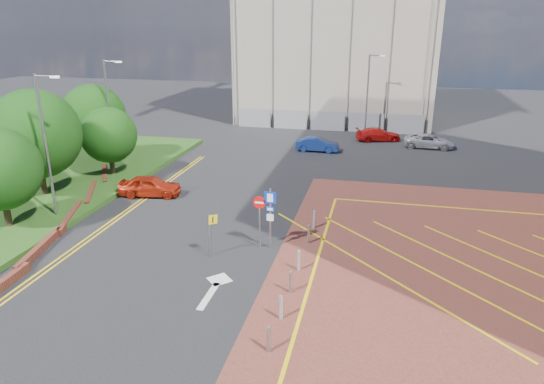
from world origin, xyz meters
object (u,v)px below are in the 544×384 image
(lamp_left_far, at_px, (110,110))
(car_red_back, at_px, (378,134))
(lamp_left_near, at_px, (46,141))
(tree_d, at_px, (94,117))
(tree_b, at_px, (35,134))
(sign_cluster, at_px, (266,212))
(warning_sign, at_px, (211,230))
(lamp_back, at_px, (368,93))
(car_red_left, at_px, (150,186))
(car_blue_back, at_px, (318,144))
(tree_c, at_px, (109,135))
(car_silver_back, at_px, (429,141))

(lamp_left_far, distance_m, car_red_back, 24.75)
(lamp_left_near, distance_m, car_red_back, 30.42)
(tree_d, xyz_separation_m, car_red_back, (21.82, 13.38, -3.25))
(tree_b, relative_size, sign_cluster, 2.11)
(warning_sign, bearing_deg, lamp_back, 77.86)
(tree_d, height_order, car_red_left, tree_d)
(lamp_left_near, relative_size, car_blue_back, 2.11)
(lamp_back, bearing_deg, car_blue_back, -119.31)
(lamp_left_near, bearing_deg, tree_c, 97.69)
(lamp_left_far, bearing_deg, sign_cluster, -36.82)
(lamp_left_near, bearing_deg, car_red_back, 53.95)
(tree_c, xyz_separation_m, car_silver_back, (23.44, 14.55, -2.57))
(lamp_left_far, distance_m, car_red_left, 8.42)
(lamp_left_near, height_order, sign_cluster, lamp_left_near)
(warning_sign, distance_m, car_blue_back, 21.74)
(sign_cluster, relative_size, car_red_back, 0.75)
(tree_c, height_order, car_red_back, tree_c)
(tree_d, height_order, sign_cluster, tree_d)
(tree_b, distance_m, car_silver_back, 32.28)
(lamp_left_far, bearing_deg, tree_c, -65.29)
(sign_cluster, bearing_deg, warning_sign, -146.53)
(tree_b, bearing_deg, lamp_left_near, -44.25)
(car_red_back, bearing_deg, lamp_left_far, 108.93)
(car_red_left, distance_m, car_red_back, 24.15)
(tree_c, bearing_deg, sign_cluster, -33.16)
(warning_sign, relative_size, car_red_left, 0.55)
(tree_d, bearing_deg, lamp_left_far, -25.68)
(tree_c, relative_size, lamp_left_near, 0.61)
(sign_cluster, xyz_separation_m, car_red_left, (-9.30, 5.95, -1.27))
(tree_b, bearing_deg, car_silver_back, 37.55)
(sign_cluster, xyz_separation_m, warning_sign, (-2.36, -1.56, -0.52))
(tree_c, bearing_deg, lamp_back, 45.68)
(tree_d, xyz_separation_m, lamp_left_far, (2.08, -1.00, 0.79))
(lamp_left_near, xyz_separation_m, car_red_back, (17.74, 24.38, -4.04))
(lamp_left_far, distance_m, car_blue_back, 17.62)
(tree_c, height_order, lamp_back, lamp_back)
(lamp_back, distance_m, warning_sign, 29.38)
(tree_b, distance_m, warning_sign, 14.81)
(tree_d, bearing_deg, car_red_back, 31.51)
(car_red_left, bearing_deg, tree_c, 45.31)
(tree_d, distance_m, lamp_left_far, 2.44)
(car_red_left, bearing_deg, car_silver_back, -57.44)
(tree_d, distance_m, sign_cluster, 20.74)
(tree_d, xyz_separation_m, car_red_left, (7.50, -6.07, -3.18))
(tree_c, distance_m, car_blue_back, 17.75)
(lamp_back, xyz_separation_m, car_red_left, (-13.08, -21.07, -3.67))
(tree_b, relative_size, lamp_left_far, 0.84)
(tree_d, bearing_deg, car_silver_back, 23.61)
(car_blue_back, bearing_deg, car_red_left, 147.68)
(warning_sign, distance_m, car_silver_back, 27.86)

